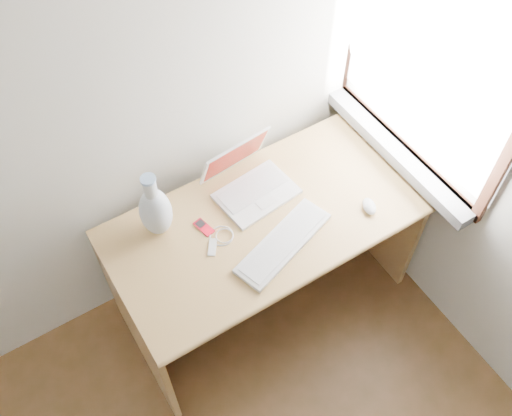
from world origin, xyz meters
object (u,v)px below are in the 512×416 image
desk (255,231)px  vase (155,210)px  laptop (251,181)px  external_keyboard (283,243)px

desk → vase: 0.56m
desk → vase: size_ratio=4.00×
laptop → vase: (-0.45, 0.01, 0.09)m
vase → desk: bearing=-13.9°
desk → laptop: (0.03, 0.09, 0.26)m
laptop → vase: 0.46m
desk → laptop: bearing=68.8°
desk → external_keyboard: bearing=-92.3°
desk → external_keyboard: size_ratio=2.75×
laptop → external_keyboard: bearing=-104.0°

